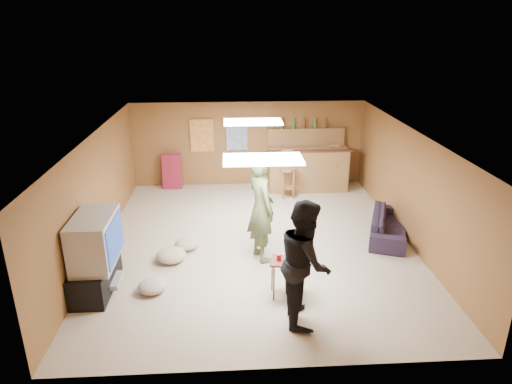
{
  "coord_description": "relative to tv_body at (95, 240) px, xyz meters",
  "views": [
    {
      "loc": [
        -0.51,
        -8.09,
        4.14
      ],
      "look_at": [
        0.0,
        0.2,
        1.0
      ],
      "focal_mm": 32.0,
      "sensor_mm": 36.0,
      "label": 1
    }
  ],
  "objects": [
    {
      "name": "cushion_far",
      "position": [
        0.85,
        -0.14,
        -0.8
      ],
      "size": [
        0.58,
        0.58,
        0.21
      ],
      "primitive_type": "ellipsoid",
      "rotation": [
        0.0,
        0.0,
        -0.33
      ],
      "color": "tan",
      "rests_on": "ground"
    },
    {
      "name": "bar_counter",
      "position": [
        4.15,
        4.45,
        -0.35
      ],
      "size": [
        2.0,
        0.6,
        1.1
      ],
      "primitive_type": "cube",
      "color": "brown",
      "rests_on": "ground"
    },
    {
      "name": "poster_right",
      "position": [
        2.35,
        4.96,
        0.45
      ],
      "size": [
        0.55,
        0.03,
        0.8
      ],
      "primitive_type": "cube",
      "color": "#334C99",
      "rests_on": "wall_back"
    },
    {
      "name": "tv_stand",
      "position": [
        -0.07,
        0.0,
        -0.65
      ],
      "size": [
        0.55,
        1.3,
        0.5
      ],
      "primitive_type": "cube",
      "color": "black",
      "rests_on": "ground"
    },
    {
      "name": "cup_red_near",
      "position": [
        2.89,
        -0.33,
        -0.23
      ],
      "size": [
        0.09,
        0.09,
        0.1
      ],
      "primitive_type": "cylinder",
      "rotation": [
        0.0,
        0.0,
        -0.16
      ],
      "color": "red",
      "rests_on": "tray_table"
    },
    {
      "name": "bottle_row",
      "position": [
        3.95,
        4.88,
        0.75
      ],
      "size": [
        1.48,
        0.08,
        0.26
      ],
      "primitive_type": null,
      "color": "#3F7233",
      "rests_on": "bar_shelf"
    },
    {
      "name": "bar_shelf",
      "position": [
        4.15,
        4.9,
        0.6
      ],
      "size": [
        2.0,
        0.18,
        0.05
      ],
      "primitive_type": "cube",
      "color": "brown",
      "rests_on": "bar_backing"
    },
    {
      "name": "cup_blue",
      "position": [
        3.12,
        -0.24,
        -0.23
      ],
      "size": [
        0.09,
        0.09,
        0.1
      ],
      "primitive_type": "cylinder",
      "rotation": [
        0.0,
        0.0,
        -0.24
      ],
      "color": "#17189F",
      "rests_on": "tray_table"
    },
    {
      "name": "folding_chair_stack",
      "position": [
        0.65,
        4.8,
        -0.45
      ],
      "size": [
        0.5,
        0.26,
        0.91
      ],
      "primitive_type": "cube",
      "rotation": [
        -0.14,
        0.0,
        0.0
      ],
      "color": "maroon",
      "rests_on": "ground"
    },
    {
      "name": "bar_stool_left",
      "position": [
        3.57,
        3.95,
        -0.31
      ],
      "size": [
        0.42,
        0.42,
        1.18
      ],
      "primitive_type": null,
      "rotation": [
        0.0,
        0.0,
        -0.14
      ],
      "color": "brown",
      "rests_on": "ground"
    },
    {
      "name": "bar_backing",
      "position": [
        4.15,
        4.92,
        0.3
      ],
      "size": [
        2.0,
        0.14,
        0.6
      ],
      "primitive_type": "cube",
      "color": "brown",
      "rests_on": "bar_counter"
    },
    {
      "name": "ceiling",
      "position": [
        2.65,
        1.5,
        1.3
      ],
      "size": [
        6.0,
        7.0,
        0.02
      ],
      "primitive_type": "cube",
      "color": "silver",
      "rests_on": "ground"
    },
    {
      "name": "cushion_near_tv",
      "position": [
        1.05,
        0.86,
        -0.78
      ],
      "size": [
        0.62,
        0.62,
        0.24
      ],
      "primitive_type": "ellipsoid",
      "rotation": [
        0.0,
        0.0,
        0.15
      ],
      "color": "tan",
      "rests_on": "ground"
    },
    {
      "name": "bar_stool_right",
      "position": [
        4.81,
        4.32,
        -0.3
      ],
      "size": [
        0.47,
        0.47,
        1.21
      ],
      "primitive_type": null,
      "rotation": [
        0.0,
        0.0,
        0.26
      ],
      "color": "brown",
      "rests_on": "ground"
    },
    {
      "name": "sofa",
      "position": [
        5.35,
        1.62,
        -0.65
      ],
      "size": [
        1.24,
        1.86,
        0.51
      ],
      "primitive_type": "imported",
      "rotation": [
        0.0,
        0.0,
        1.21
      ],
      "color": "black",
      "rests_on": "ground"
    },
    {
      "name": "person_black",
      "position": [
        3.18,
        -0.97,
        0.03
      ],
      "size": [
        0.74,
        0.93,
        1.87
      ],
      "primitive_type": "imported",
      "rotation": [
        0.0,
        0.0,
        1.54
      ],
      "color": "black",
      "rests_on": "ground"
    },
    {
      "name": "wall_back",
      "position": [
        2.65,
        5.0,
        0.2
      ],
      "size": [
        6.0,
        0.02,
        2.2
      ],
      "primitive_type": "cube",
      "color": "brown",
      "rests_on": "ground"
    },
    {
      "name": "ceiling_panel_front",
      "position": [
        2.65,
        0.0,
        1.27
      ],
      "size": [
        1.2,
        0.6,
        0.04
      ],
      "primitive_type": "cube",
      "color": "white",
      "rests_on": "ceiling"
    },
    {
      "name": "dvd_box",
      "position": [
        0.15,
        0.0,
        -0.75
      ],
      "size": [
        0.35,
        0.5,
        0.08
      ],
      "primitive_type": "cube",
      "color": "#B2B2B7",
      "rests_on": "tv_stand"
    },
    {
      "name": "ceiling_panel_back",
      "position": [
        2.65,
        2.7,
        1.27
      ],
      "size": [
        1.2,
        0.6,
        0.04
      ],
      "primitive_type": "cube",
      "color": "white",
      "rests_on": "ceiling"
    },
    {
      "name": "tv_screen",
      "position": [
        0.31,
        0.0,
        0.0
      ],
      "size": [
        0.02,
        0.95,
        0.65
      ],
      "primitive_type": "cube",
      "color": "navy",
      "rests_on": "tv_body"
    },
    {
      "name": "tray_table",
      "position": [
        2.99,
        -0.35,
        -0.59
      ],
      "size": [
        0.54,
        0.47,
        0.62
      ],
      "primitive_type": "cube",
      "rotation": [
        0.0,
        0.0,
        -0.21
      ],
      "color": "#411E15",
      "rests_on": "ground"
    },
    {
      "name": "cup_red_far",
      "position": [
        3.05,
        -0.41,
        -0.23
      ],
      "size": [
        0.09,
        0.09,
        0.11
      ],
      "primitive_type": "cylinder",
      "rotation": [
        0.0,
        0.0,
        0.16
      ],
      "color": "red",
      "rests_on": "tray_table"
    },
    {
      "name": "poster_left",
      "position": [
        1.45,
        4.96,
        0.45
      ],
      "size": [
        0.6,
        0.03,
        0.85
      ],
      "primitive_type": "cube",
      "color": "#BF3F26",
      "rests_on": "wall_back"
    },
    {
      "name": "tv_body",
      "position": [
        0.0,
        0.0,
        0.0
      ],
      "size": [
        0.6,
        1.1,
        0.8
      ],
      "primitive_type": "cube",
      "color": "#B2B2B7",
      "rests_on": "tv_stand"
    },
    {
      "name": "wall_front",
      "position": [
        2.65,
        -2.0,
        0.2
      ],
      "size": [
        6.0,
        0.02,
        2.2
      ],
      "primitive_type": "cube",
      "color": "brown",
      "rests_on": "ground"
    },
    {
      "name": "bar_lip",
      "position": [
        4.15,
        4.2,
        0.2
      ],
      "size": [
        2.1,
        0.12,
        0.05
      ],
      "primitive_type": "cube",
      "color": "#411E15",
      "rests_on": "bar_counter"
    },
    {
      "name": "cushion_mid",
      "position": [
        1.29,
        1.32,
        -0.8
      ],
      "size": [
        0.45,
        0.45,
        0.2
      ],
      "primitive_type": "ellipsoid",
      "rotation": [
        0.0,
        0.0,
        -0.0
      ],
      "color": "tan",
      "rests_on": "ground"
    },
    {
      "name": "wall_left",
      "position": [
        -0.35,
        1.5,
        0.2
      ],
      "size": [
        0.02,
        7.0,
        2.2
      ],
      "primitive_type": "cube",
      "color": "brown",
      "rests_on": "ground"
    },
    {
      "name": "wall_right",
      "position": [
        5.65,
        1.5,
        0.2
      ],
      "size": [
        0.02,
        7.0,
        2.2
      ],
      "primitive_type": "cube",
      "color": "brown",
      "rests_on": "ground"
    },
    {
      "name": "person_olive",
      "position": [
        2.69,
        0.9,
        0.09
      ],
      "size": [
        0.69,
        0.84,
        1.98
      ],
      "primitive_type": "imported",
      "rotation": [
        0.0,
        0.0,
        1.92
      ],
      "color": "#4B5732",
      "rests_on": "ground"
    },
    {
      "name": "ground",
      "position": [
        2.65,
        1.5,
        -0.9
      ],
      "size": [
        7.0,
        7.0,
        0.0
      ],
      "primitive_type": "plane",
      "color": "tan",
      "rests_on": "ground"
    }
  ]
}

